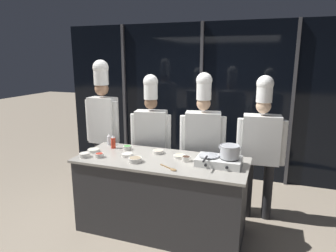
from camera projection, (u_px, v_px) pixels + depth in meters
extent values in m
plane|color=gray|center=(161.00, 229.00, 3.78)|extent=(24.00, 24.00, 0.00)
cube|color=black|center=(201.00, 101.00, 5.34)|extent=(5.32, 0.04, 2.70)
cube|color=#47474C|center=(124.00, 98.00, 5.79)|extent=(0.05, 0.05, 2.70)
cube|color=#47474C|center=(201.00, 101.00, 5.29)|extent=(0.05, 0.05, 2.70)
cube|color=#47474C|center=(292.00, 106.00, 4.80)|extent=(0.05, 0.05, 2.70)
cube|color=#2D2D30|center=(161.00, 196.00, 3.68)|extent=(1.99, 0.79, 0.90)
cube|color=#A39E93|center=(161.00, 160.00, 3.57)|extent=(2.05, 0.83, 0.03)
cube|color=silver|center=(219.00, 161.00, 3.36)|extent=(0.50, 0.32, 0.09)
cylinder|color=black|center=(209.00, 156.00, 3.39)|extent=(0.20, 0.20, 0.01)
cylinder|color=black|center=(206.00, 165.00, 3.25)|extent=(0.03, 0.01, 0.03)
cylinder|color=black|center=(229.00, 158.00, 3.32)|extent=(0.20, 0.20, 0.01)
cylinder|color=black|center=(227.00, 168.00, 3.17)|extent=(0.03, 0.01, 0.03)
cylinder|color=#ADAFB5|center=(209.00, 155.00, 3.39)|extent=(0.23, 0.23, 0.01)
cone|color=#ADAFB5|center=(209.00, 154.00, 3.38)|extent=(0.24, 0.24, 0.04)
cylinder|color=black|center=(205.00, 159.00, 3.20)|extent=(0.02, 0.18, 0.02)
cylinder|color=#B7BABF|center=(230.00, 152.00, 3.30)|extent=(0.21, 0.21, 0.14)
torus|color=#B7BABF|center=(230.00, 146.00, 3.28)|extent=(0.22, 0.22, 0.01)
torus|color=#B7BABF|center=(219.00, 147.00, 3.33)|extent=(0.01, 0.05, 0.05)
torus|color=#B7BABF|center=(241.00, 149.00, 3.25)|extent=(0.01, 0.05, 0.05)
cylinder|color=red|center=(113.00, 143.00, 3.98)|extent=(0.06, 0.06, 0.14)
cone|color=white|center=(113.00, 136.00, 3.96)|extent=(0.05, 0.05, 0.04)
cylinder|color=white|center=(109.00, 140.00, 4.13)|extent=(0.06, 0.06, 0.13)
cone|color=white|center=(109.00, 135.00, 4.11)|extent=(0.05, 0.05, 0.04)
cylinder|color=silver|center=(85.00, 155.00, 3.63)|extent=(0.13, 0.13, 0.05)
torus|color=silver|center=(84.00, 153.00, 3.63)|extent=(0.13, 0.13, 0.01)
cylinder|color=silver|center=(84.00, 154.00, 3.63)|extent=(0.10, 0.10, 0.03)
cylinder|color=silver|center=(158.00, 152.00, 3.77)|extent=(0.14, 0.14, 0.04)
torus|color=silver|center=(158.00, 150.00, 3.77)|extent=(0.14, 0.14, 0.01)
cylinder|color=beige|center=(158.00, 151.00, 3.77)|extent=(0.11, 0.11, 0.02)
cylinder|color=silver|center=(127.00, 155.00, 3.66)|extent=(0.14, 0.14, 0.04)
torus|color=silver|center=(127.00, 154.00, 3.66)|extent=(0.15, 0.15, 0.01)
cylinder|color=silver|center=(127.00, 154.00, 3.66)|extent=(0.12, 0.12, 0.02)
cylinder|color=silver|center=(135.00, 160.00, 3.47)|extent=(0.16, 0.16, 0.05)
torus|color=silver|center=(135.00, 158.00, 3.46)|extent=(0.16, 0.16, 0.01)
cylinder|color=#9E896B|center=(135.00, 159.00, 3.46)|extent=(0.13, 0.13, 0.03)
cylinder|color=silver|center=(94.00, 150.00, 3.84)|extent=(0.15, 0.15, 0.03)
torus|color=silver|center=(94.00, 149.00, 3.84)|extent=(0.15, 0.15, 0.01)
cylinder|color=silver|center=(94.00, 150.00, 3.84)|extent=(0.12, 0.12, 0.02)
cylinder|color=silver|center=(127.00, 148.00, 3.92)|extent=(0.11, 0.11, 0.05)
torus|color=silver|center=(127.00, 146.00, 3.92)|extent=(0.11, 0.11, 0.01)
cylinder|color=#4C9E47|center=(127.00, 147.00, 3.92)|extent=(0.09, 0.09, 0.03)
cylinder|color=silver|center=(179.00, 156.00, 3.62)|extent=(0.15, 0.15, 0.03)
torus|color=silver|center=(179.00, 155.00, 3.61)|extent=(0.15, 0.15, 0.01)
cylinder|color=beige|center=(179.00, 156.00, 3.62)|extent=(0.12, 0.12, 0.02)
cylinder|color=silver|center=(99.00, 155.00, 3.62)|extent=(0.10, 0.10, 0.05)
torus|color=silver|center=(99.00, 153.00, 3.62)|extent=(0.10, 0.10, 0.01)
cylinder|color=#B22D1E|center=(99.00, 154.00, 3.62)|extent=(0.08, 0.08, 0.03)
cylinder|color=silver|center=(186.00, 159.00, 3.49)|extent=(0.10, 0.10, 0.05)
torus|color=silver|center=(186.00, 157.00, 3.49)|extent=(0.10, 0.10, 0.01)
cylinder|color=#382319|center=(186.00, 158.00, 3.49)|extent=(0.08, 0.08, 0.03)
cube|color=olive|center=(166.00, 166.00, 3.31)|extent=(0.16, 0.11, 0.01)
ellipsoid|color=olive|center=(173.00, 170.00, 3.21)|extent=(0.10, 0.09, 0.02)
cylinder|color=#232326|center=(112.00, 169.00, 4.62)|extent=(0.11, 0.11, 0.85)
cylinder|color=#232326|center=(99.00, 167.00, 4.70)|extent=(0.11, 0.11, 0.85)
cube|color=white|center=(103.00, 120.00, 4.49)|extent=(0.42, 0.23, 0.69)
cylinder|color=white|center=(116.00, 123.00, 4.38)|extent=(0.08, 0.08, 0.63)
cylinder|color=white|center=(89.00, 120.00, 4.54)|extent=(0.08, 0.08, 0.63)
sphere|color=#A87A5B|center=(102.00, 89.00, 4.38)|extent=(0.20, 0.20, 0.20)
cylinder|color=white|center=(101.00, 76.00, 4.34)|extent=(0.21, 0.21, 0.25)
sphere|color=white|center=(101.00, 68.00, 4.31)|extent=(0.23, 0.23, 0.23)
cylinder|color=#2D3856|center=(160.00, 178.00, 4.40)|extent=(0.11, 0.11, 0.76)
cylinder|color=#2D3856|center=(144.00, 177.00, 4.44)|extent=(0.11, 0.11, 0.76)
cube|color=white|center=(151.00, 132.00, 4.26)|extent=(0.47, 0.31, 0.62)
cylinder|color=white|center=(168.00, 135.00, 4.20)|extent=(0.09, 0.09, 0.57)
cylinder|color=white|center=(134.00, 133.00, 4.27)|extent=(0.09, 0.09, 0.57)
sphere|color=brown|center=(151.00, 103.00, 4.17)|extent=(0.18, 0.18, 0.18)
cylinder|color=white|center=(151.00, 91.00, 4.13)|extent=(0.19, 0.19, 0.24)
sphere|color=white|center=(151.00, 82.00, 4.10)|extent=(0.21, 0.21, 0.21)
cylinder|color=#4C4C51|center=(211.00, 184.00, 4.18)|extent=(0.12, 0.12, 0.77)
cylinder|color=#4C4C51|center=(192.00, 183.00, 4.22)|extent=(0.12, 0.12, 0.77)
cube|color=white|center=(203.00, 135.00, 4.04)|extent=(0.50, 0.32, 0.63)
cylinder|color=white|center=(222.00, 138.00, 3.97)|extent=(0.09, 0.09, 0.58)
cylinder|color=white|center=(183.00, 136.00, 4.05)|extent=(0.09, 0.09, 0.58)
sphere|color=tan|center=(204.00, 104.00, 3.94)|extent=(0.18, 0.18, 0.18)
cylinder|color=white|center=(204.00, 90.00, 3.90)|extent=(0.19, 0.19, 0.25)
sphere|color=white|center=(204.00, 80.00, 3.88)|extent=(0.21, 0.21, 0.21)
cylinder|color=#232326|center=(267.00, 191.00, 3.95)|extent=(0.12, 0.12, 0.77)
cylinder|color=#232326|center=(247.00, 189.00, 4.02)|extent=(0.12, 0.12, 0.77)
cube|color=white|center=(261.00, 139.00, 3.83)|extent=(0.48, 0.28, 0.63)
cylinder|color=white|center=(283.00, 143.00, 3.73)|extent=(0.09, 0.09, 0.58)
cylinder|color=white|center=(240.00, 140.00, 3.86)|extent=(0.09, 0.09, 0.58)
sphere|color=beige|center=(263.00, 106.00, 3.73)|extent=(0.18, 0.18, 0.18)
cylinder|color=white|center=(264.00, 93.00, 3.69)|extent=(0.19, 0.19, 0.23)
sphere|color=white|center=(265.00, 84.00, 3.67)|extent=(0.21, 0.21, 0.21)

